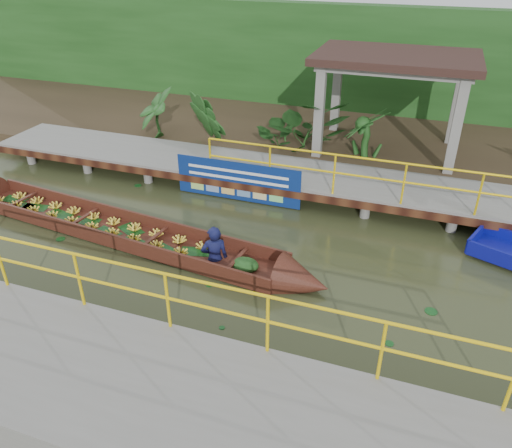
% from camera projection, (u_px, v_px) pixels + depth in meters
% --- Properties ---
extents(ground, '(80.00, 80.00, 0.00)m').
position_uv_depth(ground, '(207.00, 251.00, 10.85)').
color(ground, '#2C2F17').
rests_on(ground, ground).
extents(land_strip, '(30.00, 8.00, 0.45)m').
position_uv_depth(land_strip, '(298.00, 132.00, 16.87)').
color(land_strip, '#302518').
rests_on(land_strip, ground).
extents(far_dock, '(16.00, 2.06, 1.66)m').
position_uv_depth(far_dock, '(259.00, 171.00, 13.41)').
color(far_dock, slate).
rests_on(far_dock, ground).
extents(near_dock, '(18.00, 2.40, 1.73)m').
position_uv_depth(near_dock, '(146.00, 400.00, 6.98)').
color(near_dock, slate).
rests_on(near_dock, ground).
extents(pavilion, '(4.40, 3.00, 3.00)m').
position_uv_depth(pavilion, '(396.00, 68.00, 13.73)').
color(pavilion, slate).
rests_on(pavilion, ground).
extents(foliage_backdrop, '(30.00, 0.80, 4.00)m').
position_uv_depth(foliage_backdrop, '(318.00, 63.00, 18.03)').
color(foliage_backdrop, '#183E14').
rests_on(foliage_backdrop, ground).
extents(vendor_boat, '(10.11, 2.12, 1.99)m').
position_uv_depth(vendor_boat, '(126.00, 230.00, 11.25)').
color(vendor_boat, '#36180E').
rests_on(vendor_boat, ground).
extents(blue_banner, '(3.32, 0.04, 1.04)m').
position_uv_depth(blue_banner, '(238.00, 181.00, 12.67)').
color(blue_banner, navy).
rests_on(blue_banner, ground).
extents(tropical_plants, '(14.35, 1.35, 1.68)m').
position_uv_depth(tropical_plants, '(357.00, 129.00, 13.89)').
color(tropical_plants, '#183E14').
rests_on(tropical_plants, ground).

